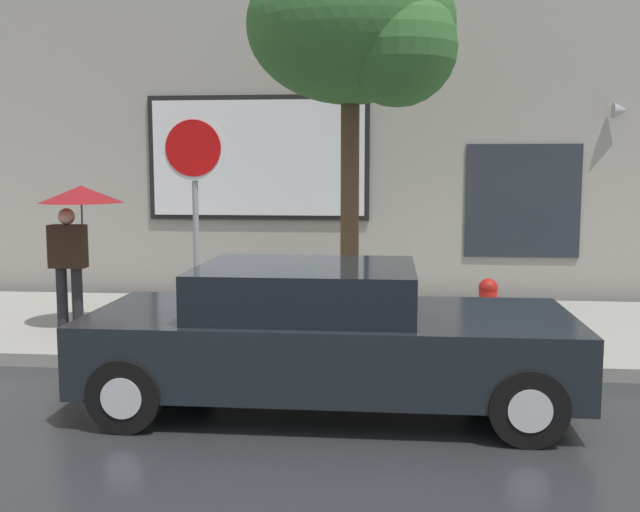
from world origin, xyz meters
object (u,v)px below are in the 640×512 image
Objects in this scene: parked_car at (325,336)px; pedestrian_with_umbrella at (77,213)px; fire_hydrant at (488,311)px; street_tree at (360,31)px; stop_sign at (194,183)px.

parked_car is 2.40× the size of pedestrian_with_umbrella.
parked_car is 2.75m from fire_hydrant.
street_tree is (-1.56, 0.23, 3.32)m from fire_hydrant.
street_tree reaches higher than stop_sign.
stop_sign is at bearing -19.20° from pedestrian_with_umbrella.
street_tree reaches higher than parked_car.
pedestrian_with_umbrella is (-3.41, 2.39, 0.99)m from parked_car.
stop_sign is at bearing -174.88° from fire_hydrant.
street_tree is (3.61, -0.05, 2.19)m from pedestrian_with_umbrella.
parked_car is at bearing -35.06° from pedestrian_with_umbrella.
street_tree reaches higher than fire_hydrant.
parked_car is 3.95m from street_tree.
pedestrian_with_umbrella reaches higher than fire_hydrant.
street_tree is at bearing 171.65° from fire_hydrant.
fire_hydrant is 3.67m from street_tree.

